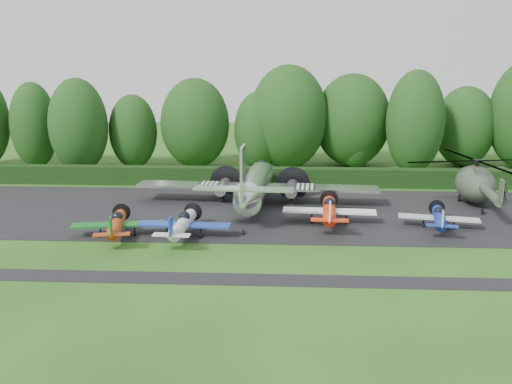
# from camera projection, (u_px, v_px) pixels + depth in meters

# --- Properties ---
(ground) EXTENTS (160.00, 160.00, 0.00)m
(ground) POSITION_uv_depth(u_px,v_px,m) (261.00, 249.00, 42.30)
(ground) COLOR #1E4814
(ground) RESTS_ON ground
(apron) EXTENTS (70.00, 18.00, 0.01)m
(apron) POSITION_uv_depth(u_px,v_px,m) (266.00, 213.00, 52.00)
(apron) COLOR black
(apron) RESTS_ON ground
(taxiway_verge) EXTENTS (70.00, 2.00, 0.00)m
(taxiway_verge) POSITION_uv_depth(u_px,v_px,m) (257.00, 280.00, 36.48)
(taxiway_verge) COLOR black
(taxiway_verge) RESTS_ON ground
(hedgerow) EXTENTS (90.00, 1.60, 2.00)m
(hedgerow) POSITION_uv_depth(u_px,v_px,m) (269.00, 186.00, 62.68)
(hedgerow) COLOR black
(hedgerow) RESTS_ON ground
(transport_plane) EXTENTS (23.21, 17.80, 7.44)m
(transport_plane) POSITION_uv_depth(u_px,v_px,m) (255.00, 186.00, 53.28)
(transport_plane) COLOR silver
(transport_plane) RESTS_ON ground
(light_plane_red) EXTENTS (7.08, 7.44, 2.72)m
(light_plane_red) POSITION_uv_depth(u_px,v_px,m) (117.00, 224.00, 44.58)
(light_plane_red) COLOR #9A340E
(light_plane_red) RESTS_ON ground
(light_plane_white) EXTENTS (7.31, 7.68, 2.81)m
(light_plane_white) POSITION_uv_depth(u_px,v_px,m) (183.00, 224.00, 44.41)
(light_plane_white) COLOR silver
(light_plane_white) RESTS_ON ground
(light_plane_orange) EXTENTS (7.86, 8.27, 3.02)m
(light_plane_orange) POSITION_uv_depth(u_px,v_px,m) (329.00, 210.00, 47.99)
(light_plane_orange) COLOR red
(light_plane_orange) RESTS_ON ground
(light_plane_blue) EXTENTS (6.48, 6.81, 2.49)m
(light_plane_blue) POSITION_uv_depth(u_px,v_px,m) (439.00, 217.00, 46.71)
(light_plane_blue) COLOR navy
(light_plane_blue) RESTS_ON ground
(helicopter) EXTENTS (13.63, 15.96, 4.39)m
(helicopter) POSITION_uv_depth(u_px,v_px,m) (476.00, 181.00, 54.18)
(helicopter) COLOR #333D2F
(helicopter) RESTS_ON ground
(tree_0) EXTENTS (5.96, 5.96, 9.27)m
(tree_0) POSITION_uv_depth(u_px,v_px,m) (133.00, 132.00, 71.51)
(tree_0) COLOR black
(tree_0) RESTS_ON ground
(tree_1) EXTENTS (7.60, 7.60, 10.22)m
(tree_1) POSITION_uv_depth(u_px,v_px,m) (465.00, 127.00, 72.44)
(tree_1) COLOR black
(tree_1) RESTS_ON ground
(tree_2) EXTENTS (5.65, 5.65, 10.67)m
(tree_2) POSITION_uv_depth(u_px,v_px,m) (357.00, 126.00, 71.25)
(tree_2) COLOR black
(tree_2) RESTS_ON ground
(tree_3) EXTENTS (9.65, 9.65, 12.91)m
(tree_3) POSITION_uv_depth(u_px,v_px,m) (288.00, 117.00, 70.91)
(tree_3) COLOR black
(tree_3) RESTS_ON ground
(tree_5) EXTENTS (7.05, 7.05, 11.41)m
(tree_5) POSITION_uv_depth(u_px,v_px,m) (78.00, 125.00, 68.75)
(tree_5) COLOR black
(tree_5) RESTS_ON ground
(tree_7) EXTENTS (8.64, 8.64, 11.25)m
(tree_7) POSITION_uv_depth(u_px,v_px,m) (195.00, 123.00, 71.56)
(tree_7) COLOR black
(tree_7) RESTS_ON ground
(tree_8) EXTENTS (5.73, 5.73, 10.80)m
(tree_8) POSITION_uv_depth(u_px,v_px,m) (34.00, 125.00, 71.30)
(tree_8) COLOR black
(tree_8) RESTS_ON ground
(tree_9) EXTENTS (6.18, 6.18, 9.67)m
(tree_9) POSITION_uv_depth(u_px,v_px,m) (259.00, 131.00, 70.86)
(tree_9) COLOR black
(tree_9) RESTS_ON ground
(tree_10) EXTENTS (6.89, 6.89, 12.39)m
(tree_10) POSITION_uv_depth(u_px,v_px,m) (415.00, 122.00, 67.89)
(tree_10) COLOR black
(tree_10) RESTS_ON ground
(tree_12) EXTENTS (9.63, 9.63, 11.78)m
(tree_12) POSITION_uv_depth(u_px,v_px,m) (352.00, 120.00, 72.56)
(tree_12) COLOR black
(tree_12) RESTS_ON ground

